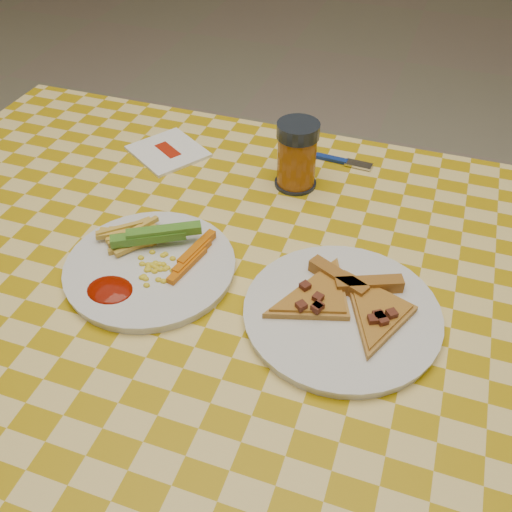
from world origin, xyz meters
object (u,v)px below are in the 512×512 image
object	(u,v)px
table	(235,310)
plate_right	(342,315)
drink_glass	(297,156)
plate_left	(150,268)

from	to	relation	value
table	plate_right	size ratio (longest dim) A/B	4.95
drink_glass	plate_left	bearing A→B (deg)	-116.02
plate_left	plate_right	size ratio (longest dim) A/B	0.94
plate_left	plate_right	xyz separation A→B (m)	(0.28, 0.00, 0.00)
plate_right	drink_glass	distance (m)	0.32
table	plate_left	bearing A→B (deg)	-164.91
table	plate_left	world-z (taller)	plate_left
table	plate_right	distance (m)	0.19
plate_left	drink_glass	size ratio (longest dim) A/B	2.06
plate_left	drink_glass	xyz separation A→B (m)	(0.14, 0.28, 0.05)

